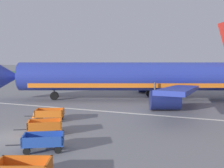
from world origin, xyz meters
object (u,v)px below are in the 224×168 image
at_px(airplane, 141,77).
at_px(baggage_cart_fourth_in_row, 50,114).
at_px(baggage_cart_second_in_row, 43,142).
at_px(traffic_cone_near_plane, 34,115).
at_px(baggage_cart_third_in_row, 45,126).

xyz_separation_m(airplane, baggage_cart_fourth_in_row, (-5.03, -13.95, -2.45)).
xyz_separation_m(baggage_cart_second_in_row, traffic_cone_near_plane, (-6.08, 7.33, -0.31)).
distance_m(baggage_cart_second_in_row, baggage_cart_third_in_row, 3.68).
xyz_separation_m(baggage_cart_third_in_row, baggage_cart_fourth_in_row, (-2.04, 3.75, 0.00)).
distance_m(airplane, baggage_cart_third_in_row, 18.12).
relative_size(airplane, baggage_cart_fourth_in_row, 10.22).
bearing_deg(traffic_cone_near_plane, baggage_cart_third_in_row, -45.96).
height_order(baggage_cart_third_in_row, baggage_cart_fourth_in_row, same).
relative_size(baggage_cart_second_in_row, traffic_cone_near_plane, 6.07).
height_order(airplane, baggage_cart_fourth_in_row, airplane).
height_order(airplane, baggage_cart_third_in_row, airplane).
distance_m(baggage_cart_third_in_row, baggage_cart_fourth_in_row, 4.27).
height_order(baggage_cart_fourth_in_row, traffic_cone_near_plane, baggage_cart_fourth_in_row).
height_order(baggage_cart_second_in_row, traffic_cone_near_plane, baggage_cart_second_in_row).
height_order(baggage_cart_third_in_row, traffic_cone_near_plane, baggage_cart_third_in_row).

